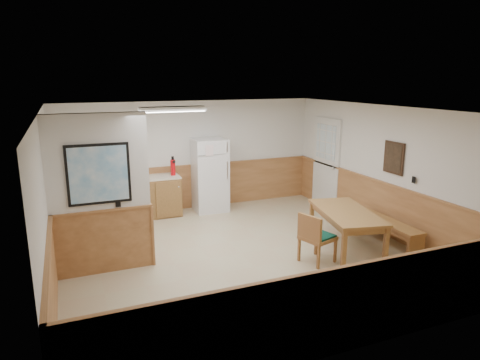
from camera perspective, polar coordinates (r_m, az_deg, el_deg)
name	(u,v)px	position (r m, az deg, el deg)	size (l,w,h in m)	color
ground	(240,254)	(7.60, 0.06, -9.79)	(6.00, 6.00, 0.00)	tan
ceiling	(241,110)	(7.00, 0.07, 9.37)	(6.00, 6.00, 0.02)	silver
back_wall	(191,155)	(9.98, -6.54, 3.27)	(6.00, 0.02, 2.50)	silver
right_wall	(383,170)	(8.76, 18.51, 1.24)	(0.02, 6.00, 2.50)	silver
left_wall	(46,204)	(6.69, -24.44, -2.93)	(0.02, 6.00, 2.50)	silver
wainscot_back	(192,187)	(10.12, -6.40, -0.93)	(6.00, 0.04, 1.00)	#B67E49
wainscot_right	(379,207)	(8.93, 18.06, -3.47)	(0.04, 6.00, 1.00)	#B67E49
wainscot_left	(53,253)	(6.93, -23.67, -8.89)	(0.04, 6.00, 1.00)	#B67E49
partition_wall	(100,196)	(6.89, -18.16, -2.09)	(1.50, 0.20, 2.50)	silver
kitchen_counter	(143,197)	(9.59, -12.84, -2.23)	(2.20, 0.61, 1.00)	olive
exterior_door	(326,163)	(10.26, 11.39, 2.25)	(0.07, 1.02, 2.15)	silver
kitchen_window	(95,148)	(9.56, -18.77, 4.02)	(0.80, 0.04, 1.00)	silver
wall_painting	(394,158)	(8.47, 19.80, 2.81)	(0.04, 0.50, 0.60)	#332014
fluorescent_fixture	(173,109)	(7.99, -8.95, 9.33)	(1.20, 0.30, 0.09)	silver
refrigerator	(210,175)	(9.80, -4.04, 0.66)	(0.76, 0.73, 1.67)	white
dining_table	(346,216)	(7.69, 13.98, -4.70)	(1.18, 1.80, 0.75)	#AD813F
dining_bench	(386,225)	(8.39, 18.84, -5.74)	(0.38, 1.64, 0.45)	#AD813F
dining_chair	(314,235)	(7.16, 9.85, -7.21)	(0.77, 0.63, 0.85)	#AD813F
fire_extinguisher	(173,167)	(9.54, -8.93, 1.73)	(0.13, 0.13, 0.42)	red
soap_bottle	(95,176)	(9.41, -18.74, 0.47)	(0.06, 0.06, 0.20)	#1A933D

